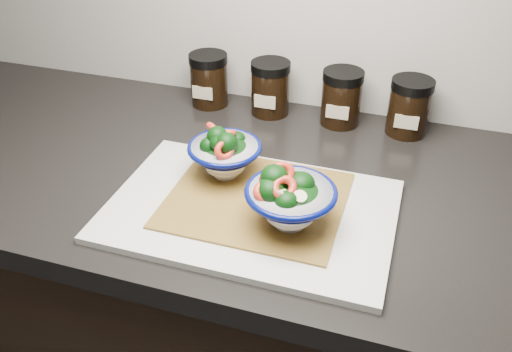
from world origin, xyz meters
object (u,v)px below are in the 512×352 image
(cutting_board, at_px, (251,210))
(bowl_left, at_px, (224,154))
(spice_jar_b, at_px, (270,88))
(spice_jar_a, at_px, (209,80))
(spice_jar_c, at_px, (341,98))
(bowl_right, at_px, (289,199))
(spice_jar_d, at_px, (409,107))

(cutting_board, height_order, bowl_left, bowl_left)
(cutting_board, bearing_deg, spice_jar_b, 101.67)
(spice_jar_a, height_order, spice_jar_c, same)
(spice_jar_a, xyz_separation_m, spice_jar_b, (0.14, 0.00, 0.00))
(spice_jar_a, distance_m, spice_jar_c, 0.29)
(cutting_board, distance_m, bowl_right, 0.09)
(spice_jar_c, xyz_separation_m, spice_jar_d, (0.13, 0.00, 0.00))
(bowl_left, relative_size, spice_jar_c, 1.12)
(spice_jar_a, xyz_separation_m, spice_jar_c, (0.29, 0.00, 0.00))
(bowl_left, height_order, spice_jar_a, spice_jar_a)
(bowl_left, distance_m, spice_jar_a, 0.31)
(cutting_board, relative_size, spice_jar_a, 3.98)
(spice_jar_c, bearing_deg, spice_jar_a, 180.00)
(bowl_left, distance_m, bowl_right, 0.17)
(cutting_board, relative_size, spice_jar_c, 3.98)
(bowl_right, distance_m, spice_jar_a, 0.46)
(bowl_left, distance_m, spice_jar_c, 0.31)
(cutting_board, bearing_deg, spice_jar_c, 77.28)
(spice_jar_c, bearing_deg, spice_jar_d, 0.00)
(cutting_board, relative_size, bowl_right, 3.26)
(bowl_left, distance_m, spice_jar_b, 0.27)
(spice_jar_b, height_order, spice_jar_c, same)
(cutting_board, height_order, spice_jar_a, spice_jar_a)
(bowl_right, xyz_separation_m, spice_jar_a, (-0.28, 0.37, -0.00))
(spice_jar_a, relative_size, spice_jar_d, 1.00)
(bowl_right, xyz_separation_m, spice_jar_d, (0.14, 0.37, -0.00))
(bowl_left, height_order, bowl_right, bowl_right)
(spice_jar_d, bearing_deg, spice_jar_a, 180.00)
(bowl_left, xyz_separation_m, spice_jar_a, (-0.14, 0.27, -0.00))
(bowl_right, height_order, spice_jar_c, bowl_right)
(cutting_board, height_order, spice_jar_b, spice_jar_b)
(cutting_board, relative_size, spice_jar_b, 3.98)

